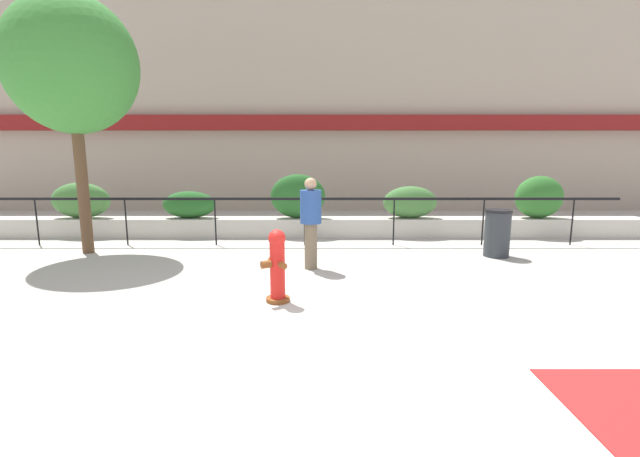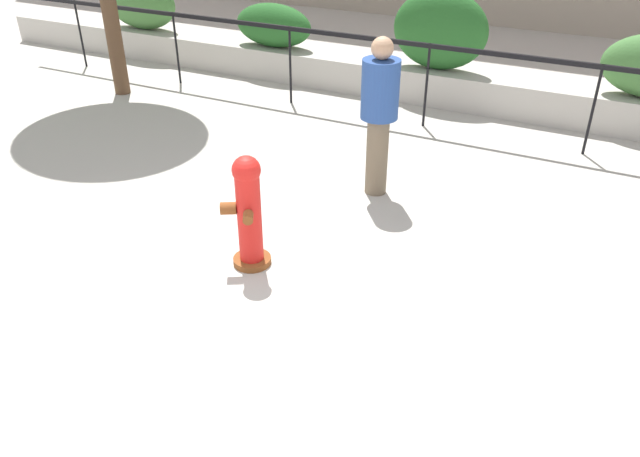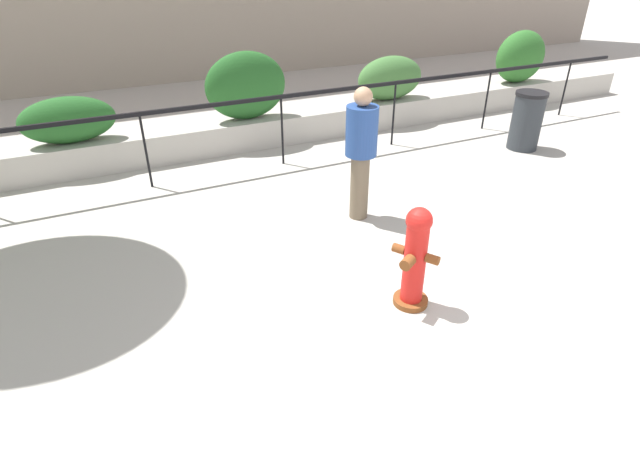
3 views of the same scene
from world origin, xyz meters
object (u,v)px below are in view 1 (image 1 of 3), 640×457
Objects in this scene: hedge_bush_3 at (412,202)px; trash_bin at (499,233)px; hedge_bush_1 at (191,205)px; hedge_bush_0 at (83,200)px; hedge_bush_2 at (300,196)px; fire_hydrant at (279,265)px; hedge_bush_4 at (541,197)px; pedestrian at (312,217)px; street_tree at (74,66)px.

hedge_bush_3 is 1.40× the size of trash_bin.
trash_bin is (7.24, -2.28, -0.35)m from hedge_bush_1.
hedge_bush_0 is 1.54× the size of trash_bin.
hedge_bush_2 is 1.33× the size of fire_hydrant.
hedge_bush_1 is 0.97× the size of hedge_bush_2.
hedge_bush_4 reaches higher than fire_hydrant.
hedge_bush_2 is 1.15× the size of hedge_bush_4.
hedge_bush_0 is at bearing 167.25° from trash_bin.
pedestrian reaches higher than hedge_bush_3.
hedge_bush_1 is 1.30× the size of fire_hydrant.
hedge_bush_4 is 0.23× the size of street_tree.
hedge_bush_2 reaches higher than hedge_bush_0.
hedge_bush_3 is at bearing 0.00° from hedge_bush_1.
hedge_bush_1 is at bearing 162.48° from trash_bin.
hedge_bush_0 reaches higher than hedge_bush_3.
trash_bin is (3.95, 1.01, -0.48)m from pedestrian.
hedge_bush_4 is 1.25× the size of trash_bin.
hedge_bush_1 is 1.39× the size of trash_bin.
fire_hydrant is at bearing -120.21° from hedge_bush_3.
trash_bin is (10.09, -2.28, -0.46)m from hedge_bush_0.
hedge_bush_3 is at bearing 180.00° from hedge_bush_4.
hedge_bush_0 is at bearing 180.00° from hedge_bush_4.
hedge_bush_1 is at bearing 134.91° from pedestrian.
trash_bin is at bearing -27.64° from hedge_bush_2.
hedge_bush_4 is (9.24, 0.00, 0.20)m from hedge_bush_1.
hedge_bush_4 is 8.24m from fire_hydrant.
pedestrian is at bearing -45.09° from hedge_bush_1.
hedge_bush_1 is at bearing 180.00° from hedge_bush_2.
hedge_bush_3 is 1.31× the size of fire_hydrant.
fire_hydrant is (-3.01, -5.16, -0.37)m from hedge_bush_3.
hedge_bush_2 reaches higher than hedge_bush_3.
fire_hydrant is at bearing -35.45° from street_tree.
pedestrian reaches higher than hedge_bush_4.
street_tree reaches higher than hedge_bush_1.
hedge_bush_0 is at bearing 120.85° from street_tree.
street_tree is 5.35× the size of trash_bin.
hedge_bush_1 is at bearing 180.00° from hedge_bush_4.
hedge_bush_0 is 2.86m from hedge_bush_1.
trash_bin is at bearing -17.52° from hedge_bush_1.
fire_hydrant is (-0.05, -5.16, -0.53)m from hedge_bush_2.
trash_bin is at bearing -131.22° from hedge_bush_4.
pedestrian is (-2.55, -3.29, 0.07)m from hedge_bush_3.
hedge_bush_2 is at bearing 152.36° from trash_bin.
hedge_bush_1 is 4.05m from street_tree.
trash_bin is (4.36, -2.28, -0.57)m from hedge_bush_2.
street_tree reaches higher than pedestrian.
hedge_bush_4 is (6.36, 0.00, -0.02)m from hedge_bush_2.
hedge_bush_3 is (8.69, 0.00, -0.05)m from hedge_bush_0.
hedge_bush_2 is 2.96m from hedge_bush_3.
hedge_bush_2 reaches higher than trash_bin.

